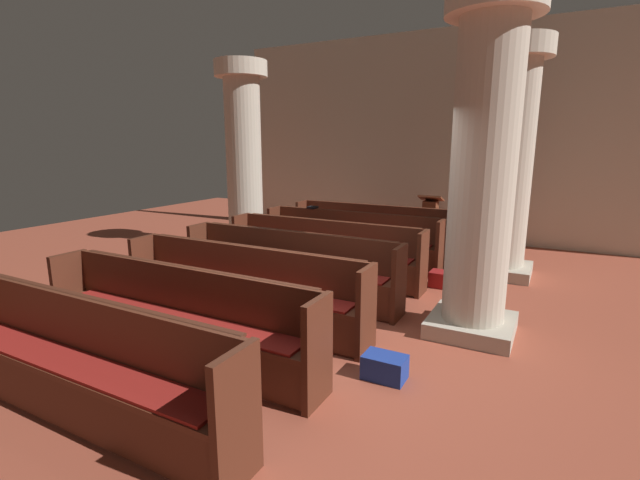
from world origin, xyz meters
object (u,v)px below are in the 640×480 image
(pew_row_2, at_px, (323,249))
(pew_row_3, at_px, (288,264))
(hymn_book, at_px, (313,207))
(pew_row_5, at_px, (176,314))
(pillar_far_side, at_px, (244,154))
(lectern, at_px, (430,225))
(pew_row_6, at_px, (76,358))
(kneeler_box_blue, at_px, (385,367))
(pillar_aisle_side, at_px, (510,158))
(pillar_aisle_rear, at_px, (483,165))
(pew_row_0, at_px, (372,228))
(kneeler_box_red, at_px, (442,279))
(pew_row_4, at_px, (242,285))
(pew_row_1, at_px, (350,237))

(pew_row_2, relative_size, pew_row_3, 1.00)
(pew_row_3, height_order, hymn_book, hymn_book)
(pew_row_5, height_order, pillar_far_side, pillar_far_side)
(pillar_far_side, bearing_deg, lectern, 30.88)
(pew_row_6, bearing_deg, lectern, 83.22)
(pew_row_3, distance_m, kneeler_box_blue, 2.45)
(pew_row_2, bearing_deg, pillar_far_side, 153.85)
(pillar_aisle_side, xyz_separation_m, lectern, (-1.59, 1.57, -1.45))
(pillar_aisle_rear, relative_size, hymn_book, 20.12)
(pew_row_0, height_order, pillar_aisle_side, pillar_aisle_side)
(kneeler_box_red, bearing_deg, pillar_aisle_side, 57.86)
(pew_row_5, height_order, hymn_book, hymn_book)
(pew_row_6, height_order, pillar_aisle_rear, pillar_aisle_rear)
(pillar_aisle_rear, relative_size, lectern, 3.39)
(pew_row_6, relative_size, lectern, 2.99)
(pew_row_5, bearing_deg, hymn_book, 101.34)
(pew_row_3, bearing_deg, pillar_far_side, 137.30)
(pew_row_0, xyz_separation_m, pew_row_5, (0.00, -5.20, 0.00))
(pillar_far_side, bearing_deg, pew_row_0, 20.41)
(pew_row_3, bearing_deg, pillar_aisle_side, 46.80)
(pew_row_6, bearing_deg, pillar_far_side, 114.27)
(pew_row_2, height_order, pillar_aisle_side, pillar_aisle_side)
(pew_row_0, distance_m, pillar_far_side, 2.94)
(pew_row_4, height_order, lectern, lectern)
(pew_row_1, height_order, pew_row_2, same)
(pew_row_4, bearing_deg, pew_row_2, 90.00)
(pew_row_1, xyz_separation_m, pew_row_4, (0.00, -3.12, 0.00))
(pew_row_6, distance_m, pillar_aisle_side, 6.41)
(pillar_aisle_rear, bearing_deg, kneeler_box_red, 114.38)
(pillar_far_side, bearing_deg, pew_row_5, -60.75)
(lectern, bearing_deg, kneeler_box_red, -71.33)
(pew_row_6, relative_size, kneeler_box_red, 9.25)
(hymn_book, bearing_deg, pew_row_5, -78.66)
(pew_row_0, xyz_separation_m, hymn_book, (-0.87, -0.85, 0.45))
(pew_row_6, distance_m, pillar_aisle_rear, 4.22)
(pew_row_1, bearing_deg, pew_row_0, 90.00)
(pew_row_4, distance_m, pillar_far_side, 4.30)
(pillar_aisle_side, distance_m, hymn_book, 3.49)
(kneeler_box_red, bearing_deg, pew_row_4, -124.65)
(pew_row_6, xyz_separation_m, kneeler_box_red, (1.77, 4.64, -0.37))
(pew_row_2, xyz_separation_m, pew_row_6, (0.00, -4.16, 0.00))
(pew_row_6, relative_size, hymn_book, 17.79)
(pew_row_6, height_order, kneeler_box_blue, pew_row_6)
(pew_row_5, relative_size, pillar_aisle_side, 0.88)
(pew_row_5, xyz_separation_m, pew_row_6, (0.00, -1.04, 0.00))
(pew_row_3, height_order, pillar_aisle_side, pillar_aisle_side)
(pillar_aisle_rear, height_order, hymn_book, pillar_aisle_rear)
(pillar_aisle_side, bearing_deg, pillar_aisle_rear, -90.00)
(pew_row_2, xyz_separation_m, pew_row_3, (0.00, -1.04, 0.00))
(pew_row_2, xyz_separation_m, kneeler_box_blue, (1.94, -2.49, -0.38))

